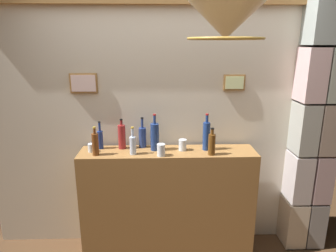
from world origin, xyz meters
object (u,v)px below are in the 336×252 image
object	(u,v)px
liquor_bottle_rum	(95,144)
glass_tumbler_rocks	(183,145)
liquor_bottle_vodka	(206,135)
liquor_bottle_bourbon	(212,144)
glass_tumbler_highball	(161,150)
glass_tumbler_shot	(91,148)
liquor_bottle_brandy	(143,137)
pendant_lamp	(226,21)
liquor_bottle_mezcal	(122,136)
liquor_bottle_sherry	(155,136)
liquor_bottle_rye	(133,144)
liquor_bottle_whiskey	(100,139)

from	to	relation	value
liquor_bottle_rum	glass_tumbler_rocks	world-z (taller)	liquor_bottle_rum
liquor_bottle_vodka	glass_tumbler_rocks	world-z (taller)	liquor_bottle_vodka
liquor_bottle_rum	liquor_bottle_bourbon	bearing A→B (deg)	-1.44
glass_tumbler_highball	glass_tumbler_shot	world-z (taller)	glass_tumbler_highball
liquor_bottle_brandy	pendant_lamp	size ratio (longest dim) A/B	0.54
liquor_bottle_mezcal	liquor_bottle_rum	bearing A→B (deg)	-141.75
liquor_bottle_sherry	liquor_bottle_rye	bearing A→B (deg)	-152.50
liquor_bottle_brandy	glass_tumbler_shot	bearing A→B (deg)	-166.05
liquor_bottle_rum	liquor_bottle_mezcal	world-z (taller)	liquor_bottle_mezcal
liquor_bottle_bourbon	glass_tumbler_rocks	bearing A→B (deg)	153.93
liquor_bottle_sherry	liquor_bottle_bourbon	xyz separation A→B (m)	(0.50, -0.14, -0.03)
liquor_bottle_brandy	glass_tumbler_highball	world-z (taller)	liquor_bottle_brandy
glass_tumbler_rocks	glass_tumbler_highball	xyz separation A→B (m)	(-0.20, -0.13, 0.00)
liquor_bottle_rye	glass_tumbler_shot	world-z (taller)	liquor_bottle_rye
glass_tumbler_rocks	pendant_lamp	size ratio (longest dim) A/B	0.19
liquor_bottle_sherry	liquor_bottle_brandy	size ratio (longest dim) A/B	1.18
liquor_bottle_vodka	liquor_bottle_sherry	xyz separation A→B (m)	(-0.47, 0.01, -0.01)
liquor_bottle_rum	pendant_lamp	world-z (taller)	pendant_lamp
liquor_bottle_sherry	glass_tumbler_highball	size ratio (longest dim) A/B	3.16
liquor_bottle_sherry	liquor_bottle_mezcal	bearing A→B (deg)	169.71
liquor_bottle_rye	liquor_bottle_brandy	xyz separation A→B (m)	(0.08, 0.18, 0.01)
liquor_bottle_rum	liquor_bottle_bourbon	world-z (taller)	liquor_bottle_rum
liquor_bottle_brandy	glass_tumbler_rocks	distance (m)	0.39
liquor_bottle_sherry	pendant_lamp	distance (m)	1.25
liquor_bottle_vodka	liquor_bottle_mezcal	distance (m)	0.78
liquor_bottle_sherry	glass_tumbler_shot	world-z (taller)	liquor_bottle_sherry
liquor_bottle_bourbon	liquor_bottle_sherry	bearing A→B (deg)	164.69
liquor_bottle_bourbon	glass_tumbler_highball	size ratio (longest dim) A/B	2.29
liquor_bottle_whiskey	liquor_bottle_mezcal	xyz separation A→B (m)	(0.20, -0.00, 0.02)
glass_tumbler_rocks	pendant_lamp	bearing A→B (deg)	-73.33
liquor_bottle_vodka	liquor_bottle_rum	distance (m)	0.99
glass_tumbler_rocks	glass_tumbler_shot	distance (m)	0.82
liquor_bottle_brandy	liquor_bottle_mezcal	bearing A→B (deg)	-171.04
glass_tumbler_rocks	liquor_bottle_bourbon	bearing A→B (deg)	-26.07
liquor_bottle_sherry	liquor_bottle_brandy	distance (m)	0.15
liquor_bottle_rum	glass_tumbler_shot	bearing A→B (deg)	124.55
liquor_bottle_rum	glass_tumbler_highball	size ratio (longest dim) A/B	2.39
liquor_bottle_rye	glass_tumbler_rocks	distance (m)	0.45
liquor_bottle_rye	glass_tumbler_shot	size ratio (longest dim) A/B	3.27
liquor_bottle_mezcal	liquor_bottle_rye	bearing A→B (deg)	-53.95
liquor_bottle_brandy	glass_tumbler_highball	xyz separation A→B (m)	(0.17, -0.23, -0.05)
liquor_bottle_whiskey	liquor_bottle_bourbon	bearing A→B (deg)	-10.91
glass_tumbler_highball	pendant_lamp	distance (m)	1.21
liquor_bottle_rum	liquor_bottle_mezcal	xyz separation A→B (m)	(0.21, 0.17, 0.01)
liquor_bottle_rum	liquor_bottle_mezcal	distance (m)	0.27
liquor_bottle_whiskey	glass_tumbler_rocks	xyz separation A→B (m)	(0.76, -0.07, -0.04)
liquor_bottle_sherry	glass_tumbler_rocks	size ratio (longest dim) A/B	3.30
glass_tumbler_rocks	glass_tumbler_shot	world-z (taller)	glass_tumbler_rocks
liquor_bottle_rye	glass_tumbler_shot	distance (m)	0.39
liquor_bottle_vodka	pendant_lamp	distance (m)	1.15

